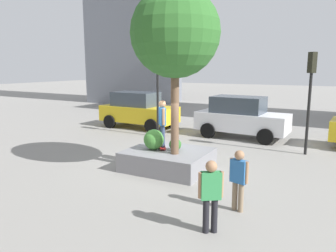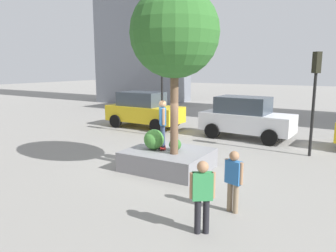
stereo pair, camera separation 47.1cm
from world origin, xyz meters
name	(u,v)px [view 1 (the left image)]	position (x,y,z in m)	size (l,w,h in m)	color
ground_plane	(167,167)	(0.00, 0.00, 0.00)	(120.00, 120.00, 0.00)	gray
planter_ledge	(168,160)	(0.13, -0.20, 0.36)	(2.91, 2.45, 0.71)	gray
plaza_tree	(175,33)	(0.56, -0.51, 4.79)	(2.98, 2.98, 5.60)	brown
boxwood_shrub	(175,145)	(0.38, -0.11, 0.93)	(0.45, 0.45, 0.45)	#2D6628
hedge_clump	(154,140)	(-0.38, -0.34, 1.08)	(0.75, 0.75, 0.75)	#3D7A33
skateboard	(162,147)	(-0.19, -0.05, 0.77)	(0.61, 0.79, 0.07)	#A51E1E
skateboarder	(162,120)	(-0.19, -0.05, 1.78)	(0.44, 0.48, 1.73)	navy
sedan_parked	(138,110)	(-5.39, 6.29, 1.11)	(4.77, 2.32, 2.19)	gold
police_car	(241,117)	(0.98, 6.39, 1.11)	(4.79, 2.40, 2.18)	white
traffic_light_corner	(311,85)	(4.40, 4.38, 2.95)	(0.37, 0.37, 4.31)	black
traffic_light_median	(158,81)	(-3.01, 4.57, 3.00)	(0.37, 0.34, 4.39)	black
bystander_watching	(239,176)	(3.39, -2.47, 0.94)	(0.53, 0.30, 1.62)	#847056
pedestrian_crossing	(211,192)	(3.16, -3.88, 0.98)	(0.49, 0.41, 1.69)	black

